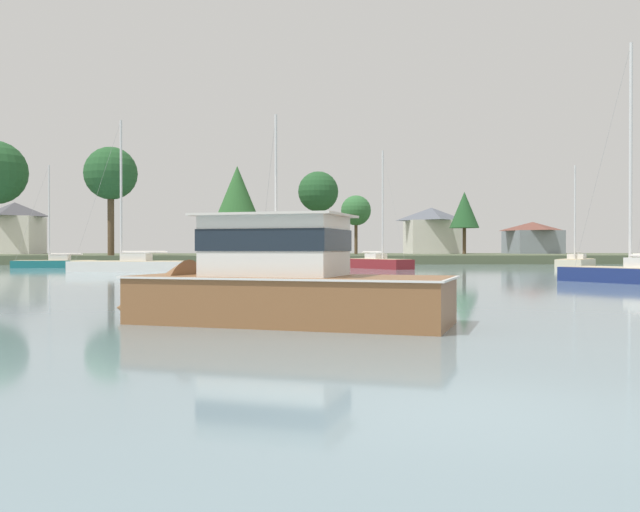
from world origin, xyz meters
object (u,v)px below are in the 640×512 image
at_px(sailboat_cream, 576,264).
at_px(mooring_buoy_green, 322,273).
at_px(cruiser_wood, 258,297).
at_px(sailboat_maroon, 378,266).
at_px(sailboat_green, 280,275).
at_px(sailboat_teal, 56,265).
at_px(sailboat_white, 131,268).

bearing_deg(sailboat_cream, mooring_buoy_green, -143.67).
xyz_separation_m(cruiser_wood, mooring_buoy_green, (3.58, 32.17, -0.56)).
xyz_separation_m(sailboat_maroon, sailboat_green, (-9.24, -22.20, -0.01)).
height_order(sailboat_teal, sailboat_white, sailboat_white).
relative_size(cruiser_wood, sailboat_cream, 0.85).
bearing_deg(mooring_buoy_green, cruiser_wood, -96.35).
xyz_separation_m(sailboat_maroon, mooring_buoy_green, (-6.18, -14.83, -0.17)).
bearing_deg(sailboat_maroon, cruiser_wood, -101.73).
distance_m(sailboat_teal, mooring_buoy_green, 31.69).
relative_size(cruiser_wood, mooring_buoy_green, 17.82).
height_order(sailboat_teal, sailboat_cream, sailboat_cream).
relative_size(sailboat_teal, sailboat_cream, 0.96).
bearing_deg(sailboat_white, mooring_buoy_green, -24.38).
distance_m(sailboat_teal, cruiser_wood, 55.94).
xyz_separation_m(sailboat_cream, mooring_buoy_green, (-27.56, -20.27, -0.15)).
height_order(sailboat_teal, mooring_buoy_green, sailboat_teal).
distance_m(sailboat_white, sailboat_maroon, 22.68).
height_order(sailboat_white, sailboat_green, sailboat_white).
bearing_deg(cruiser_wood, sailboat_cream, 59.30).
height_order(sailboat_teal, sailboat_green, sailboat_green).
xyz_separation_m(sailboat_white, sailboat_green, (11.97, -14.17, -0.03)).
bearing_deg(sailboat_white, sailboat_cream, 17.53).
xyz_separation_m(cruiser_wood, sailboat_green, (0.52, 24.81, -0.41)).
distance_m(sailboat_cream, sailboat_green, 41.24).
bearing_deg(cruiser_wood, sailboat_teal, 112.47).
height_order(cruiser_wood, sailboat_maroon, sailboat_maroon).
bearing_deg(sailboat_teal, cruiser_wood, -67.53).
bearing_deg(mooring_buoy_green, sailboat_white, 155.62).
xyz_separation_m(sailboat_white, sailboat_cream, (42.59, 13.46, -0.03)).
height_order(sailboat_teal, cruiser_wood, sailboat_teal).
distance_m(sailboat_white, mooring_buoy_green, 16.50).
height_order(cruiser_wood, sailboat_cream, sailboat_cream).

